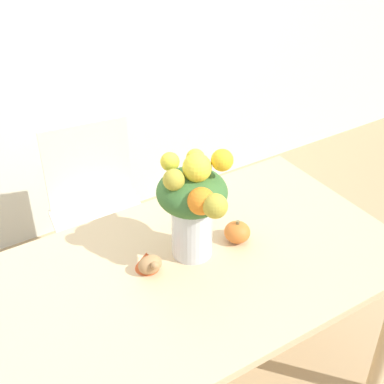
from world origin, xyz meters
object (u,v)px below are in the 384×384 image
(turkey_figurine, at_px, (148,262))
(dining_chair_near_window, at_px, (100,215))
(flower_vase, at_px, (193,204))
(pumpkin, at_px, (237,232))

(turkey_figurine, relative_size, dining_chair_near_window, 0.13)
(dining_chair_near_window, bearing_deg, flower_vase, -78.66)
(turkey_figurine, xyz_separation_m, dining_chair_near_window, (0.12, 0.73, -0.31))
(pumpkin, height_order, dining_chair_near_window, dining_chair_near_window)
(pumpkin, height_order, turkey_figurine, pumpkin)
(flower_vase, bearing_deg, dining_chair_near_window, 93.29)
(pumpkin, relative_size, dining_chair_near_window, 0.11)
(flower_vase, height_order, turkey_figurine, flower_vase)
(pumpkin, bearing_deg, flower_vase, 172.06)
(flower_vase, xyz_separation_m, turkey_figurine, (-0.17, 0.01, -0.17))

